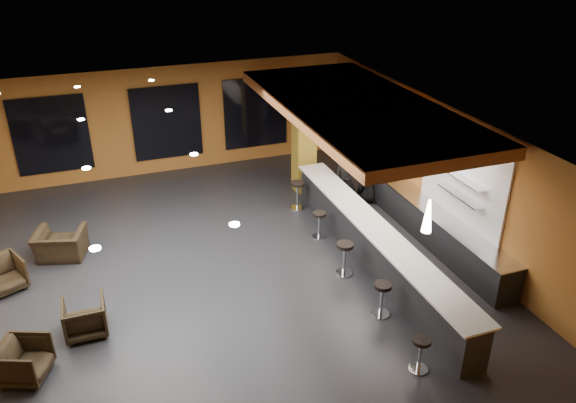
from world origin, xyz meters
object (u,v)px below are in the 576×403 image
object	(u,v)px
bar_counter	(374,247)
staff_c	(368,176)
armchair_c	(3,275)
bar_stool_0	(421,350)
bar_stool_2	(345,255)
armchair_a	(24,360)
bar_stool_1	(382,295)
armchair_b	(85,317)
armchair_d	(61,244)
pendant_2	(326,134)
prep_counter	(433,226)
column	(304,136)
pendant_1	(369,169)
bar_stool_4	(297,192)
staff_a	(345,180)
bar_stool_3	(319,222)
pendant_0	(428,216)
staff_b	(371,175)

from	to	relation	value
bar_counter	staff_c	size ratio (longest dim) A/B	4.85
armchair_c	bar_stool_0	bearing A→B (deg)	-61.00
bar_stool_2	staff_c	bearing A→B (deg)	54.85
staff_c	bar_stool_0	world-z (taller)	staff_c
armchair_a	bar_stool_1	world-z (taller)	bar_stool_1
armchair_b	bar_stool_0	world-z (taller)	armchair_b
bar_counter	armchair_d	xyz separation A→B (m)	(-7.12, 2.96, -0.13)
pendant_2	armchair_a	size ratio (longest dim) A/B	0.83
prep_counter	column	xyz separation A→B (m)	(-2.00, 4.10, 1.32)
prep_counter	pendant_2	bearing A→B (deg)	128.66
bar_counter	column	xyz separation A→B (m)	(0.00, 4.60, 1.25)
column	pendant_1	distance (m)	4.14
armchair_c	bar_stool_0	size ratio (longest dim) A/B	1.18
armchair_a	staff_c	bearing A→B (deg)	-42.73
armchair_d	bar_stool_4	size ratio (longest dim) A/B	1.37
staff_a	armchair_a	xyz separation A→B (m)	(-8.39, -4.16, -0.51)
staff_a	bar_stool_1	xyz separation A→B (m)	(-1.39, -4.77, -0.39)
armchair_d	bar_stool_3	xyz separation A→B (m)	(6.40, -1.29, 0.10)
bar_stool_4	pendant_2	bearing A→B (deg)	-32.76
column	bar_stool_4	bearing A→B (deg)	-119.10
armchair_d	bar_stool_3	bearing A→B (deg)	-174.96
pendant_1	armchair_d	distance (m)	7.78
bar_counter	bar_stool_4	world-z (taller)	bar_counter
pendant_0	bar_stool_2	bearing A→B (deg)	114.01
prep_counter	armchair_c	world-z (taller)	prep_counter
bar_counter	staff_b	distance (m)	3.31
prep_counter	pendant_0	size ratio (longest dim) A/B	8.57
staff_b	armchair_a	bearing A→B (deg)	-147.32
bar_counter	bar_stool_2	distance (m)	0.84
column	pendant_0	xyz separation A→B (m)	(0.00, -6.60, 0.60)
pendant_2	armchair_c	world-z (taller)	pendant_2
armchair_a	armchair_c	distance (m)	3.19
staff_a	armchair_c	world-z (taller)	staff_a
column	pendant_2	distance (m)	1.71
staff_c	prep_counter	bearing A→B (deg)	-90.28
pendant_1	pendant_0	bearing A→B (deg)	-90.00
column	bar_stool_0	xyz separation A→B (m)	(-0.88, -8.11, -1.28)
bar_stool_1	pendant_2	bearing A→B (deg)	81.10
pendant_2	bar_stool_3	bearing A→B (deg)	-118.22
staff_c	armchair_d	xyz separation A→B (m)	(-8.57, -0.16, -0.45)
bar_stool_1	bar_stool_2	xyz separation A→B (m)	(-0.08, 1.68, 0.03)
staff_b	armchair_a	size ratio (longest dim) A/B	2.22
armchair_a	prep_counter	bearing A→B (deg)	-57.98
prep_counter	bar_stool_3	distance (m)	2.96
armchair_c	bar_stool_1	world-z (taller)	bar_stool_1
armchair_c	armchair_d	world-z (taller)	armchair_c
staff_a	bar_stool_2	size ratio (longest dim) A/B	2.15
prep_counter	staff_b	xyz separation A→B (m)	(-0.56, 2.45, 0.50)
pendant_1	armchair_a	bearing A→B (deg)	-167.71
prep_counter	armchair_d	bearing A→B (deg)	164.91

